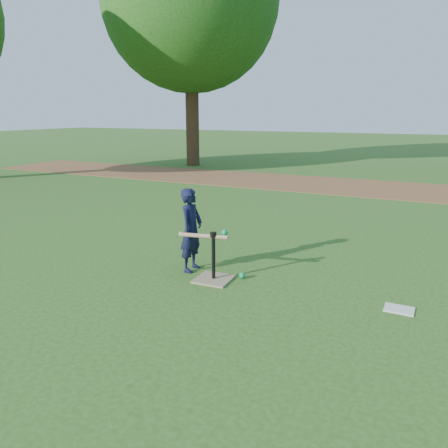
% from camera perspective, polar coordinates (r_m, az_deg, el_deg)
% --- Properties ---
extents(ground, '(80.00, 80.00, 0.00)m').
position_cam_1_polar(ground, '(5.85, -1.18, -5.87)').
color(ground, '#285116').
rests_on(ground, ground).
extents(dirt_strip, '(24.00, 3.00, 0.01)m').
position_cam_1_polar(dirt_strip, '(12.80, 14.17, 4.92)').
color(dirt_strip, brown).
rests_on(dirt_strip, ground).
extents(child, '(0.28, 0.41, 1.09)m').
position_cam_1_polar(child, '(5.66, -4.29, -0.80)').
color(child, black).
rests_on(child, ground).
extents(wiffle_ball_ground, '(0.08, 0.08, 0.08)m').
position_cam_1_polar(wiffle_ball_ground, '(5.51, 2.39, -6.74)').
color(wiffle_ball_ground, '#0C8D4B').
rests_on(wiffle_ball_ground, ground).
extents(clipboard, '(0.31, 0.24, 0.01)m').
position_cam_1_polar(clipboard, '(5.06, 21.90, -10.30)').
color(clipboard, silver).
rests_on(clipboard, ground).
extents(batting_tee, '(0.45, 0.45, 0.61)m').
position_cam_1_polar(batting_tee, '(5.45, -1.37, -6.22)').
color(batting_tee, '#927D5C').
rests_on(batting_tee, ground).
extents(swing_action, '(0.63, 0.24, 0.11)m').
position_cam_1_polar(swing_action, '(5.35, -2.40, -1.45)').
color(swing_action, tan).
rests_on(swing_action, ground).
extents(tree_left, '(6.40, 6.40, 9.08)m').
position_cam_1_polar(tree_left, '(17.56, -4.43, 27.04)').
color(tree_left, '#382316').
rests_on(tree_left, ground).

